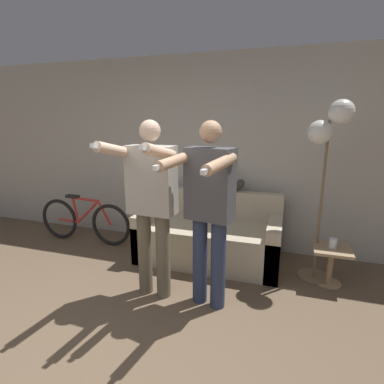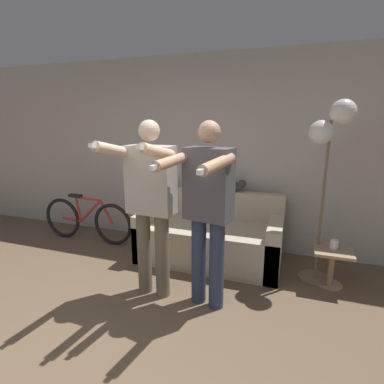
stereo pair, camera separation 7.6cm
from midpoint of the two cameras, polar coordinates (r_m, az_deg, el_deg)
name	(u,v)px [view 1 (the left image)]	position (r m, az deg, el deg)	size (l,w,h in m)	color
wall_back	(189,153)	(4.24, -1.12, 7.43)	(10.00, 0.05, 2.60)	#B7B2A8
couch	(209,238)	(3.86, 2.74, -8.71)	(1.75, 0.83, 0.84)	beige
person_left	(151,198)	(2.88, -8.53, -1.17)	(0.55, 0.69, 1.75)	#6B604C
person_right	(209,205)	(2.69, 2.40, -2.45)	(0.58, 0.74, 1.75)	#2D3856
cat	(230,186)	(3.93, 6.74, 1.17)	(0.49, 0.13, 0.17)	#3D3833
floor_lamp	(329,139)	(3.38, 24.00, 9.19)	(0.43, 0.36, 1.95)	#756047
side_table	(331,258)	(3.60, 24.38, -11.45)	(0.38, 0.38, 0.42)	#A38460
cup	(333,243)	(3.54, 24.73, -8.85)	(0.08, 0.08, 0.10)	silver
bicycle	(84,221)	(4.67, -20.29, -5.16)	(1.49, 0.07, 0.70)	black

